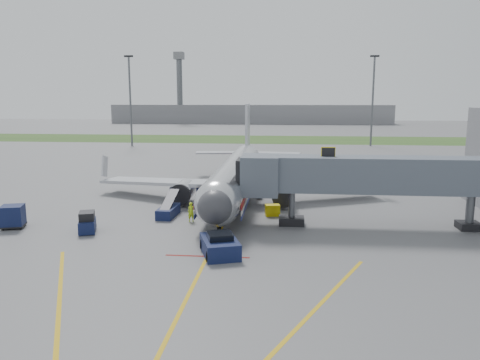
# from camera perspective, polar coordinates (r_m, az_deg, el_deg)

# --- Properties ---
(ground) EXTENTS (400.00, 400.00, 0.00)m
(ground) POSITION_cam_1_polar(r_m,az_deg,el_deg) (37.22, -2.97, -7.26)
(ground) COLOR #565659
(ground) RESTS_ON ground
(grass_strip) EXTENTS (300.00, 25.00, 0.01)m
(grass_strip) POSITION_cam_1_polar(r_m,az_deg,el_deg) (125.74, 3.09, 4.97)
(grass_strip) COLOR #2D4C1E
(grass_strip) RESTS_ON ground
(apron_markings) EXTENTS (21.52, 50.00, 0.01)m
(apron_markings) POSITION_cam_1_polar(r_m,az_deg,el_deg) (30.33, -5.07, -11.37)
(apron_markings) COLOR gold
(apron_markings) RESTS_ON ground
(airliner) EXTENTS (32.10, 35.67, 10.25)m
(airliner) POSITION_cam_1_polar(r_m,az_deg,el_deg) (51.37, -0.50, 0.60)
(airliner) COLOR silver
(airliner) RESTS_ON ground
(jet_bridge) EXTENTS (25.30, 4.00, 6.90)m
(jet_bridge) POSITION_cam_1_polar(r_m,az_deg,el_deg) (41.37, 15.95, 0.48)
(jet_bridge) COLOR slate
(jet_bridge) RESTS_ON ground
(light_mast_left) EXTENTS (2.00, 0.44, 20.40)m
(light_mast_left) POSITION_cam_1_polar(r_m,az_deg,el_deg) (110.92, -13.23, 9.62)
(light_mast_left) COLOR #595B60
(light_mast_left) RESTS_ON ground
(light_mast_right) EXTENTS (2.00, 0.44, 20.40)m
(light_mast_right) POSITION_cam_1_polar(r_m,az_deg,el_deg) (111.89, 15.88, 9.51)
(light_mast_right) COLOR #595B60
(light_mast_right) RESTS_ON ground
(distant_terminal) EXTENTS (120.00, 14.00, 8.00)m
(distant_terminal) POSITION_cam_1_polar(r_m,az_deg,el_deg) (205.84, 1.27, 8.05)
(distant_terminal) COLOR slate
(distant_terminal) RESTS_ON ground
(control_tower) EXTENTS (4.00, 4.00, 30.00)m
(control_tower) POSITION_cam_1_polar(r_m,az_deg,el_deg) (205.31, -7.38, 11.69)
(control_tower) COLOR #595B60
(control_tower) RESTS_ON ground
(pushback_tug) EXTENTS (3.45, 4.39, 1.60)m
(pushback_tug) POSITION_cam_1_polar(r_m,az_deg,el_deg) (33.61, -2.48, -7.98)
(pushback_tug) COLOR #0C1A39
(pushback_tug) RESTS_ON ground
(baggage_tug) EXTENTS (2.02, 2.75, 1.73)m
(baggage_tug) POSITION_cam_1_polar(r_m,az_deg,el_deg) (41.03, -18.13, -5.01)
(baggage_tug) COLOR #0C1A39
(baggage_tug) RESTS_ON ground
(baggage_cart_a) EXTENTS (1.68, 1.68, 1.79)m
(baggage_cart_a) POSITION_cam_1_polar(r_m,az_deg,el_deg) (49.58, -4.26, -1.81)
(baggage_cart_a) COLOR #0C1A39
(baggage_cart_a) RESTS_ON ground
(baggage_cart_b) EXTENTS (2.26, 2.26, 1.96)m
(baggage_cart_b) POSITION_cam_1_polar(r_m,az_deg,el_deg) (44.66, -25.96, -4.02)
(baggage_cart_b) COLOR #0C1A39
(baggage_cart_b) RESTS_ON ground
(baggage_cart_c) EXTENTS (1.70, 1.70, 1.54)m
(baggage_cart_c) POSITION_cam_1_polar(r_m,az_deg,el_deg) (51.12, -7.53, -1.65)
(baggage_cart_c) COLOR #0C1A39
(baggage_cart_c) RESTS_ON ground
(belt_loader) EXTENTS (1.55, 4.43, 2.15)m
(belt_loader) POSITION_cam_1_polar(r_m,az_deg,el_deg) (44.67, -8.74, -3.72)
(belt_loader) COLOR #0C1A39
(belt_loader) RESTS_ON ground
(ground_power_cart) EXTENTS (1.49, 1.13, 1.08)m
(ground_power_cart) POSITION_cam_1_polar(r_m,az_deg,el_deg) (44.42, 3.98, -3.70)
(ground_power_cart) COLOR yellow
(ground_power_cart) RESTS_ON ground
(ramp_worker) EXTENTS (0.76, 0.66, 1.76)m
(ramp_worker) POSITION_cam_1_polar(r_m,az_deg,el_deg) (42.46, -5.96, -3.89)
(ramp_worker) COLOR #B4E01A
(ramp_worker) RESTS_ON ground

